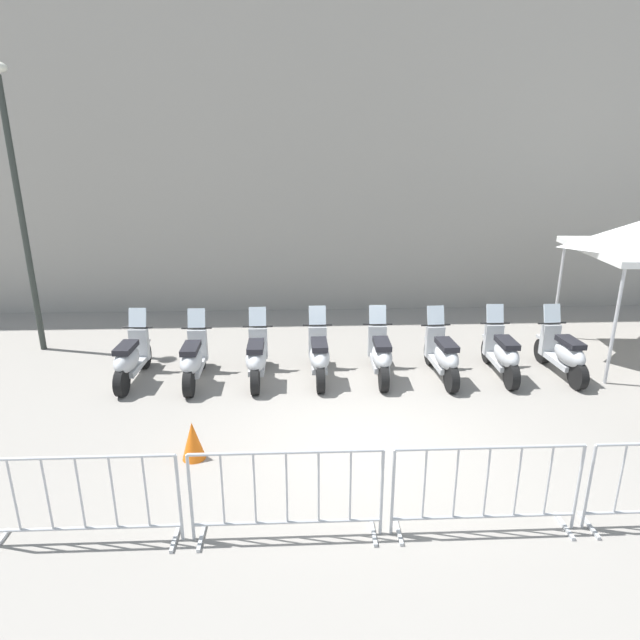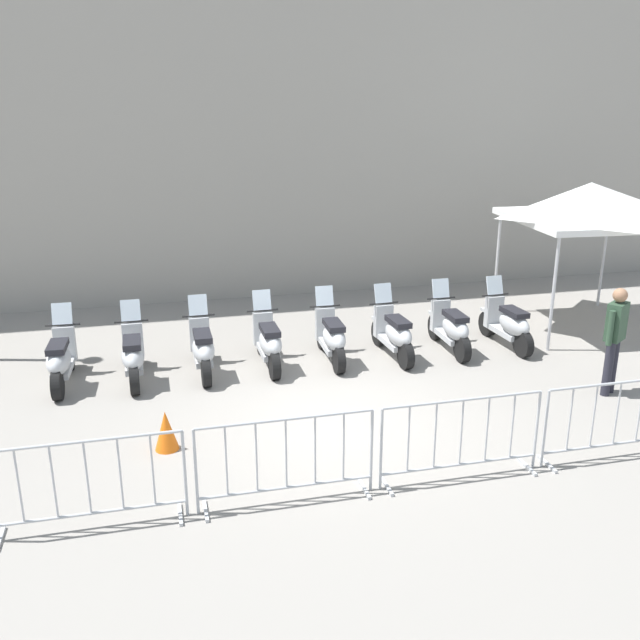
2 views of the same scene
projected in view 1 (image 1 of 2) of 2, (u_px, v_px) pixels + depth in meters
The scene contains 15 objects.
ground_plane at pixel (364, 443), 7.76m from camera, with size 120.00×120.00×0.00m, color gray.
building_facade at pixel (331, 100), 13.69m from camera, with size 28.00×2.40×10.45m, color #9E998E.
motorcycle_0 at pixel (131, 359), 9.62m from camera, with size 0.56×1.72×1.24m.
motorcycle_1 at pixel (193, 360), 9.59m from camera, with size 0.56×1.73×1.24m.
motorcycle_2 at pixel (257, 358), 9.68m from camera, with size 0.56×1.73×1.24m.
motorcycle_3 at pixel (319, 356), 9.76m from camera, with size 0.56×1.73×1.24m.
motorcycle_4 at pixel (380, 355), 9.80m from camera, with size 0.56×1.72×1.24m.
motorcycle_5 at pixel (443, 356), 9.77m from camera, with size 0.60×1.72×1.24m.
motorcycle_6 at pixel (502, 354), 9.87m from camera, with size 0.56×1.73×1.24m.
motorcycle_7 at pixel (563, 354), 9.88m from camera, with size 0.61×1.72×1.24m.
barrier_segment_0 at pixel (81, 501), 5.66m from camera, with size 2.08×0.58×1.07m.
barrier_segment_1 at pixel (287, 495), 5.75m from camera, with size 2.08×0.58×1.07m.
barrier_segment_2 at pixel (486, 490), 5.84m from camera, with size 2.08×0.58×1.07m.
street_lamp at pixel (16, 186), 10.34m from camera, with size 0.36×0.36×5.56m.
traffic_cone at pixel (193, 440), 7.30m from camera, with size 0.32×0.32×0.55m, color orange.
Camera 1 is at (-0.45, -6.85, 4.08)m, focal length 30.13 mm.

